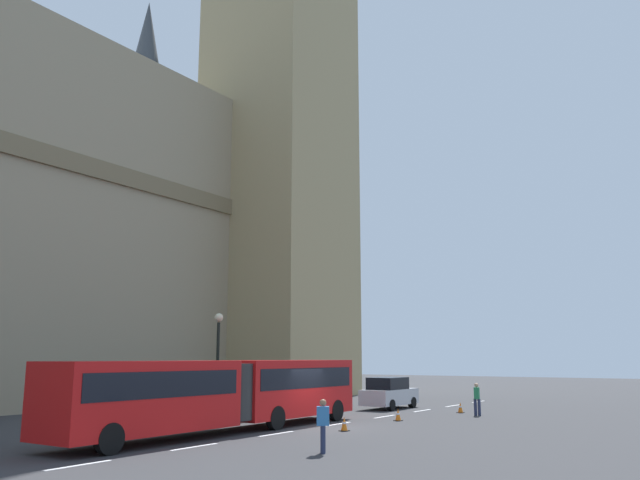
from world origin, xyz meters
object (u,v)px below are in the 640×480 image
object	(u,v)px
articulated_bus	(225,389)
pedestrian_by_kerb	(477,398)
pedestrian_near_cones	(323,424)
traffic_cone_west	(344,424)
traffic_cone_middle	(398,415)
traffic_cone_east	(460,408)
street_lamp	(218,357)
sedan_lead	(389,393)

from	to	relation	value
articulated_bus	pedestrian_by_kerb	distance (m)	14.63
pedestrian_near_cones	pedestrian_by_kerb	bearing A→B (deg)	2.50
traffic_cone_west	pedestrian_near_cones	size ratio (longest dim) A/B	0.34
articulated_bus	traffic_cone_middle	distance (m)	9.33
traffic_cone_middle	traffic_cone_east	bearing A→B (deg)	-7.42
articulated_bus	pedestrian_near_cones	size ratio (longest dim) A/B	9.61
articulated_bus	street_lamp	world-z (taller)	street_lamp
traffic_cone_east	pedestrian_by_kerb	size ratio (longest dim) A/B	0.34
articulated_bus	sedan_lead	world-z (taller)	articulated_bus
sedan_lead	pedestrian_by_kerb	bearing A→B (deg)	-104.37
articulated_bus	traffic_cone_middle	world-z (taller)	articulated_bus
sedan_lead	traffic_cone_west	size ratio (longest dim) A/B	7.59
traffic_cone_west	street_lamp	bearing A→B (deg)	82.29
articulated_bus	traffic_cone_east	size ratio (longest dim) A/B	28.01
sedan_lead	traffic_cone_east	bearing A→B (deg)	-95.20
traffic_cone_east	street_lamp	world-z (taller)	street_lamp
traffic_cone_west	pedestrian_by_kerb	xyz separation A→B (m)	(10.14, -2.05, 0.63)
articulated_bus	traffic_cone_east	world-z (taller)	articulated_bus
traffic_cone_west	traffic_cone_middle	size ratio (longest dim) A/B	1.00
sedan_lead	traffic_cone_west	xyz separation A→B (m)	(-11.69, -3.99, -0.63)
sedan_lead	pedestrian_near_cones	world-z (taller)	sedan_lead
articulated_bus	traffic_cone_east	xyz separation A→B (m)	(14.54, -4.39, -1.46)
street_lamp	traffic_cone_west	bearing A→B (deg)	-97.71
traffic_cone_west	pedestrian_by_kerb	distance (m)	10.36
street_lamp	pedestrian_near_cones	world-z (taller)	street_lamp
traffic_cone_west	traffic_cone_middle	bearing A→B (deg)	1.48
articulated_bus	pedestrian_near_cones	world-z (taller)	articulated_bus
sedan_lead	street_lamp	world-z (taller)	street_lamp
pedestrian_near_cones	pedestrian_by_kerb	distance (m)	15.91
sedan_lead	articulated_bus	bearing A→B (deg)	-179.01
pedestrian_near_cones	pedestrian_by_kerb	world-z (taller)	same
sedan_lead	street_lamp	size ratio (longest dim) A/B	0.83
street_lamp	pedestrian_near_cones	bearing A→B (deg)	-122.05
articulated_bus	sedan_lead	xyz separation A→B (m)	(14.96, 0.26, -0.83)
traffic_cone_west	traffic_cone_east	xyz separation A→B (m)	(11.26, -0.65, 0.00)
street_lamp	traffic_cone_east	bearing A→B (deg)	-41.25
sedan_lead	traffic_cone_west	distance (m)	12.36
traffic_cone_middle	street_lamp	xyz separation A→B (m)	(-4.09, 8.11, 2.77)
articulated_bus	sedan_lead	distance (m)	14.99
traffic_cone_west	pedestrian_by_kerb	world-z (taller)	pedestrian_by_kerb
traffic_cone_middle	traffic_cone_east	world-z (taller)	same
traffic_cone_middle	pedestrian_near_cones	world-z (taller)	pedestrian_near_cones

